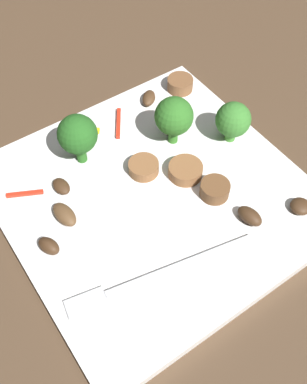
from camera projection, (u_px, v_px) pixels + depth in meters
ground_plane at (154, 199)px, 0.46m from camera, size 1.40×1.40×0.00m
plate at (154, 196)px, 0.46m from camera, size 0.29×0.29×0.01m
fork at (149, 278)px, 0.39m from camera, size 0.18×0.05×0.00m
broccoli_floret_0 at (233, 120)px, 0.47m from camera, size 0.04×0.04×0.05m
broccoli_floret_1 at (174, 117)px, 0.46m from camera, size 0.04×0.04×0.06m
broccoli_floret_2 at (78, 135)px, 0.45m from camera, size 0.04×0.04×0.06m
sausage_slice_0 at (144, 167)px, 0.46m from camera, size 0.04×0.04×0.01m
sausage_slice_1 at (186, 171)px, 0.46m from camera, size 0.05×0.05×0.01m
sausage_slice_2 at (180, 84)px, 0.54m from camera, size 0.04×0.04×0.02m
sausage_slice_3 at (215, 190)px, 0.44m from camera, size 0.04×0.04×0.02m
mushroom_0 at (61, 186)px, 0.45m from camera, size 0.02×0.02×0.01m
mushroom_1 at (301, 206)px, 0.43m from camera, size 0.03×0.03×0.01m
mushroom_2 at (149, 98)px, 0.53m from camera, size 0.03×0.03×0.01m
mushroom_3 at (250, 216)px, 0.43m from camera, size 0.02×0.03×0.01m
mushroom_4 at (51, 249)px, 0.41m from camera, size 0.02×0.03×0.01m
mushroom_5 at (65, 214)px, 0.43m from camera, size 0.02×0.03×0.01m
pepper_strip_0 at (119, 123)px, 0.51m from camera, size 0.03×0.04×0.00m
pepper_strip_1 at (25, 194)px, 0.45m from camera, size 0.03×0.02×0.00m
pepper_strip_2 at (84, 130)px, 0.50m from camera, size 0.03×0.03×0.00m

